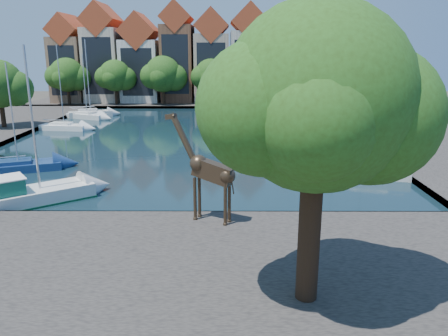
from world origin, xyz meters
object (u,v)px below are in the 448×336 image
object	(u,v)px
giraffe_statue	(207,170)
motorsailer	(19,194)
plane_tree	(320,104)
sailboat_right_a	(362,168)

from	to	relation	value
giraffe_statue	motorsailer	world-z (taller)	motorsailer
plane_tree	giraffe_statue	size ratio (longest dim) A/B	1.87
plane_tree	giraffe_statue	world-z (taller)	plane_tree
motorsailer	sailboat_right_a	size ratio (longest dim) A/B	0.95
giraffe_statue	motorsailer	xyz separation A→B (m)	(-11.76, 3.30, -2.47)
motorsailer	sailboat_right_a	distance (m)	24.25
plane_tree	giraffe_statue	distance (m)	9.70
giraffe_statue	sailboat_right_a	xyz separation A→B (m)	(11.46, 10.29, -2.66)
giraffe_statue	motorsailer	size ratio (longest dim) A/B	0.59
giraffe_statue	motorsailer	distance (m)	12.46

